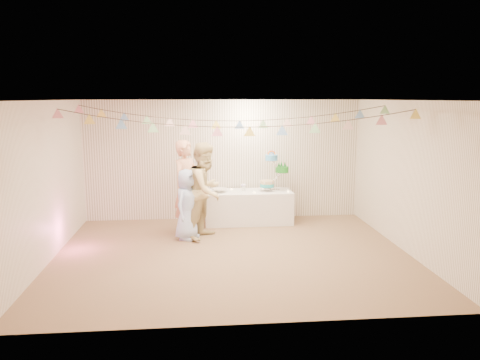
{
  "coord_description": "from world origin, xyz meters",
  "views": [
    {
      "loc": [
        -0.59,
        -7.61,
        2.64
      ],
      "look_at": [
        0.2,
        0.8,
        1.15
      ],
      "focal_mm": 35.0,
      "sensor_mm": 36.0,
      "label": 1
    }
  ],
  "objects": [
    {
      "name": "back_wall",
      "position": [
        0.0,
        2.5,
        1.3
      ],
      "size": [
        6.0,
        6.0,
        0.0
      ],
      "primitive_type": "plane",
      "color": "white",
      "rests_on": "ground"
    },
    {
      "name": "floor",
      "position": [
        0.0,
        0.0,
        0.0
      ],
      "size": [
        6.0,
        6.0,
        0.0
      ],
      "primitive_type": "plane",
      "color": "brown",
      "rests_on": "ground"
    },
    {
      "name": "cake_bottom",
      "position": [
        0.9,
        2.03,
        0.84
      ],
      "size": [
        0.31,
        0.31,
        0.15
      ],
      "primitive_type": null,
      "color": "#25AEAE",
      "rests_on": "cake_stand"
    },
    {
      "name": "tealight_3",
      "position": [
        0.85,
        2.26,
        0.7
      ],
      "size": [
        0.04,
        0.04,
        0.03
      ],
      "primitive_type": "cylinder",
      "color": "#FFD88C",
      "rests_on": "table"
    },
    {
      "name": "tealight_2",
      "position": [
        0.6,
        1.82,
        0.7
      ],
      "size": [
        0.04,
        0.04,
        0.03
      ],
      "primitive_type": "cylinder",
      "color": "#FFD88C",
      "rests_on": "table"
    },
    {
      "name": "tealight_0",
      "position": [
        -0.3,
        1.89,
        0.7
      ],
      "size": [
        0.04,
        0.04,
        0.03
      ],
      "primitive_type": "cylinder",
      "color": "#FFD88C",
      "rests_on": "table"
    },
    {
      "name": "table",
      "position": [
        0.5,
        2.04,
        0.34
      ],
      "size": [
        1.83,
        0.73,
        0.69
      ],
      "primitive_type": "cube",
      "color": "white",
      "rests_on": "floor"
    },
    {
      "name": "cake_middle",
      "position": [
        1.23,
        2.18,
        1.11
      ],
      "size": [
        0.27,
        0.27,
        0.22
      ],
      "primitive_type": null,
      "color": "#1B7E1E",
      "rests_on": "cake_stand"
    },
    {
      "name": "bunting_back",
      "position": [
        0.0,
        1.1,
        2.35
      ],
      "size": [
        5.6,
        1.1,
        0.4
      ],
      "primitive_type": null,
      "color": "pink",
      "rests_on": "ceiling"
    },
    {
      "name": "cake_top_tier",
      "position": [
        0.99,
        2.06,
        1.38
      ],
      "size": [
        0.25,
        0.25,
        0.19
      ],
      "primitive_type": null,
      "color": "#4093CB",
      "rests_on": "cake_stand"
    },
    {
      "name": "platter",
      "position": [
        -0.12,
        1.99,
        0.76
      ],
      "size": [
        0.33,
        0.33,
        0.02
      ],
      "primitive_type": "cylinder",
      "color": "white",
      "rests_on": "table"
    },
    {
      "name": "person_adult_a",
      "position": [
        -0.8,
        1.46,
        0.92
      ],
      "size": [
        0.76,
        0.8,
        1.84
      ],
      "primitive_type": "imported",
      "rotation": [
        0.0,
        0.0,
        0.91
      ],
      "color": "#E19C76",
      "rests_on": "floor"
    },
    {
      "name": "person_child",
      "position": [
        -0.78,
        1.0,
        0.67
      ],
      "size": [
        0.69,
        0.78,
        1.34
      ],
      "primitive_type": "imported",
      "rotation": [
        0.0,
        0.0,
        1.06
      ],
      "color": "#B4CCFF",
      "rests_on": "floor"
    },
    {
      "name": "bunting_front",
      "position": [
        0.0,
        -0.2,
        2.32
      ],
      "size": [
        5.6,
        0.9,
        0.36
      ],
      "primitive_type": null,
      "color": "#72A5E5",
      "rests_on": "ceiling"
    },
    {
      "name": "ceiling",
      "position": [
        0.0,
        0.0,
        2.6
      ],
      "size": [
        6.0,
        6.0,
        0.0
      ],
      "primitive_type": "plane",
      "color": "silver",
      "rests_on": "ground"
    },
    {
      "name": "posy",
      "position": [
        0.39,
        2.09,
        0.83
      ],
      "size": [
        0.13,
        0.13,
        0.15
      ],
      "primitive_type": null,
      "color": "white",
      "rests_on": "table"
    },
    {
      "name": "cake_stand",
      "position": [
        1.05,
        2.09,
        1.15
      ],
      "size": [
        0.71,
        0.42,
        0.8
      ],
      "primitive_type": null,
      "color": "silver",
      "rests_on": "table"
    },
    {
      "name": "person_adult_b",
      "position": [
        -0.43,
        1.07,
        0.91
      ],
      "size": [
        1.04,
        1.11,
        1.82
      ],
      "primitive_type": "imported",
      "rotation": [
        0.0,
        0.0,
        1.05
      ],
      "color": "#D9C386",
      "rests_on": "floor"
    },
    {
      "name": "tealight_1",
      "position": [
        0.15,
        2.22,
        0.7
      ],
      "size": [
        0.04,
        0.04,
        0.03
      ],
      "primitive_type": "cylinder",
      "color": "#FFD88C",
      "rests_on": "table"
    },
    {
      "name": "right_wall",
      "position": [
        3.0,
        0.0,
        1.3
      ],
      "size": [
        5.0,
        5.0,
        0.0
      ],
      "primitive_type": "plane",
      "color": "white",
      "rests_on": "ground"
    },
    {
      "name": "front_wall",
      "position": [
        0.0,
        -2.5,
        1.3
      ],
      "size": [
        6.0,
        6.0,
        0.0
      ],
      "primitive_type": "plane",
      "color": "white",
      "rests_on": "ground"
    },
    {
      "name": "tealight_4",
      "position": [
        1.32,
        1.86,
        0.7
      ],
      "size": [
        0.04,
        0.04,
        0.03
      ],
      "primitive_type": "cylinder",
      "color": "#FFD88C",
      "rests_on": "table"
    },
    {
      "name": "left_wall",
      "position": [
        -3.0,
        0.0,
        1.3
      ],
      "size": [
        5.0,
        5.0,
        0.0
      ],
      "primitive_type": "plane",
      "color": "white",
      "rests_on": "ground"
    }
  ]
}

